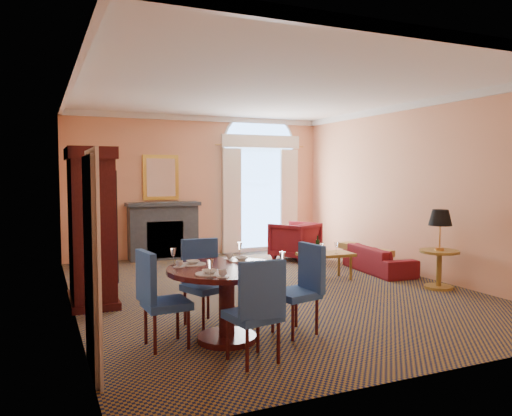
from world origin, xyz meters
name	(u,v)px	position (x,y,z in m)	size (l,w,h in m)	color
ground	(268,289)	(0.00, 0.00, 0.00)	(7.50, 7.50, 0.00)	#121839
room_envelope	(251,137)	(-0.03, 0.67, 2.51)	(6.04, 7.52, 3.45)	#F3A474
armoire	(91,229)	(-2.72, 0.23, 1.09)	(0.65, 1.15, 2.26)	#340C0B
dining_table	(227,287)	(-1.50, -2.10, 0.62)	(1.34, 1.34, 1.04)	#340C0B
dining_chair_north	(203,276)	(-1.53, -1.32, 0.60)	(0.61, 0.61, 1.06)	#254C92
dining_chair_south	(257,305)	(-1.47, -2.89, 0.60)	(0.54, 0.54, 1.06)	#254C92
dining_chair_east	(303,283)	(-0.57, -2.18, 0.60)	(0.56, 0.56, 1.06)	#254C92
dining_chair_west	(157,293)	(-2.26, -1.99, 0.60)	(0.53, 0.52, 1.06)	#254C92
sofa	(379,259)	(2.55, 0.45, 0.25)	(1.69, 0.66, 0.49)	maroon
armchair	(295,240)	(1.76, 2.38, 0.41)	(0.88, 0.90, 0.82)	maroon
coffee_table	(326,255)	(1.23, 0.24, 0.44)	(0.99, 0.61, 0.80)	olive
side_table	(440,239)	(2.60, -1.07, 0.81)	(0.63, 0.63, 1.28)	olive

